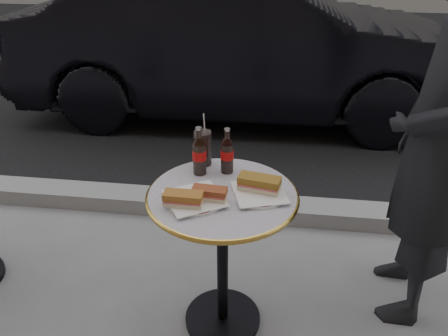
# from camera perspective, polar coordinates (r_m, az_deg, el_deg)

# --- Properties ---
(ground) EXTENTS (80.00, 80.00, 0.00)m
(ground) POSITION_cam_1_polar(r_m,az_deg,el_deg) (2.25, -0.17, -19.24)
(ground) COLOR gray
(ground) RESTS_ON ground
(asphalt_road) EXTENTS (40.00, 8.00, 0.00)m
(asphalt_road) POSITION_cam_1_polar(r_m,az_deg,el_deg) (6.70, 5.66, 14.49)
(asphalt_road) COLOR black
(asphalt_road) RESTS_ON ground
(curb) EXTENTS (40.00, 0.20, 0.12)m
(curb) POSITION_cam_1_polar(r_m,az_deg,el_deg) (2.89, 2.19, -5.20)
(curb) COLOR gray
(curb) RESTS_ON ground
(bistro_table) EXTENTS (0.62, 0.62, 0.73)m
(bistro_table) POSITION_cam_1_polar(r_m,az_deg,el_deg) (1.99, -0.19, -12.21)
(bistro_table) COLOR #BAB2C4
(bistro_table) RESTS_ON ground
(plate_left) EXTENTS (0.28, 0.28, 0.01)m
(plate_left) POSITION_cam_1_polar(r_m,az_deg,el_deg) (1.72, -3.83, -4.18)
(plate_left) COLOR silver
(plate_left) RESTS_ON bistro_table
(plate_right) EXTENTS (0.23, 0.23, 0.01)m
(plate_right) POSITION_cam_1_polar(r_m,az_deg,el_deg) (1.76, 4.64, -3.40)
(plate_right) COLOR white
(plate_right) RESTS_ON bistro_table
(sandwich_left_a) EXTENTS (0.15, 0.07, 0.05)m
(sandwich_left_a) POSITION_cam_1_polar(r_m,az_deg,el_deg) (1.66, -5.35, -4.13)
(sandwich_left_a) COLOR #A06428
(sandwich_left_a) RESTS_ON plate_left
(sandwich_left_b) EXTENTS (0.14, 0.07, 0.05)m
(sandwich_left_b) POSITION_cam_1_polar(r_m,az_deg,el_deg) (1.70, -1.91, -3.42)
(sandwich_left_b) COLOR brown
(sandwich_left_b) RESTS_ON plate_left
(sandwich_right) EXTENTS (0.18, 0.11, 0.06)m
(sandwich_right) POSITION_cam_1_polar(r_m,az_deg,el_deg) (1.75, 4.62, -2.11)
(sandwich_right) COLOR olive
(sandwich_right) RESTS_ON plate_right
(cola_bottle_left) EXTENTS (0.08, 0.08, 0.22)m
(cola_bottle_left) POSITION_cam_1_polar(r_m,az_deg,el_deg) (1.86, -3.25, 2.26)
(cola_bottle_left) COLOR black
(cola_bottle_left) RESTS_ON bistro_table
(cola_bottle_right) EXTENTS (0.06, 0.06, 0.21)m
(cola_bottle_right) POSITION_cam_1_polar(r_m,az_deg,el_deg) (1.87, 0.41, 2.29)
(cola_bottle_right) COLOR black
(cola_bottle_right) RESTS_ON bistro_table
(cola_glass) EXTENTS (0.10, 0.10, 0.16)m
(cola_glass) POSITION_cam_1_polar(r_m,az_deg,el_deg) (1.95, -2.78, 2.66)
(cola_glass) COLOR black
(cola_glass) RESTS_ON bistro_table
(parked_car) EXTENTS (1.53, 4.26, 1.39)m
(parked_car) POSITION_cam_1_polar(r_m,az_deg,el_deg) (4.30, 2.71, 15.87)
(parked_car) COLOR black
(parked_car) RESTS_ON ground
(pedestrian) EXTENTS (0.46, 0.66, 1.73)m
(pedestrian) POSITION_cam_1_polar(r_m,az_deg,el_deg) (2.04, 25.99, 2.48)
(pedestrian) COLOR black
(pedestrian) RESTS_ON ground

